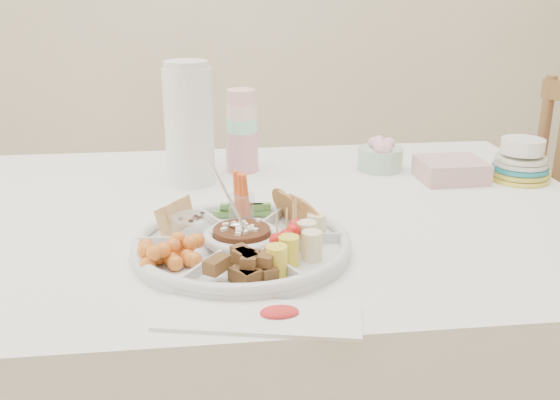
{
  "coord_description": "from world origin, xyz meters",
  "views": [
    {
      "loc": [
        -0.08,
        -1.23,
        1.22
      ],
      "look_at": [
        0.06,
        -0.12,
        0.82
      ],
      "focal_mm": 40.0,
      "sensor_mm": 36.0,
      "label": 1
    }
  ],
  "objects": [
    {
      "name": "dining_table",
      "position": [
        0.0,
        0.0,
        0.38
      ],
      "size": [
        1.52,
        1.02,
        0.76
      ],
      "primitive_type": "cube",
      "color": "white",
      "rests_on": "floor"
    },
    {
      "name": "chair",
      "position": [
        0.8,
        0.22,
        0.48
      ],
      "size": [
        0.52,
        0.52,
        0.96
      ],
      "primitive_type": "cube",
      "rotation": [
        0.0,
        0.0,
        0.36
      ],
      "color": "brown",
      "rests_on": "floor"
    },
    {
      "name": "party_tray",
      "position": [
        -0.02,
        -0.22,
        0.78
      ],
      "size": [
        0.4,
        0.4,
        0.04
      ],
      "primitive_type": "cylinder",
      "rotation": [
        0.0,
        0.0,
        -0.06
      ],
      "color": "white",
      "rests_on": "dining_table"
    },
    {
      "name": "bean_dip",
      "position": [
        -0.02,
        -0.22,
        0.79
      ],
      "size": [
        0.11,
        0.11,
        0.04
      ],
      "primitive_type": "cylinder",
      "rotation": [
        0.0,
        0.0,
        -0.06
      ],
      "color": "#42190E",
      "rests_on": "party_tray"
    },
    {
      "name": "tortillas",
      "position": [
        0.09,
        -0.16,
        0.8
      ],
      "size": [
        0.1,
        0.1,
        0.06
      ],
      "primitive_type": null,
      "rotation": [
        0.0,
        0.0,
        -0.06
      ],
      "color": "olive",
      "rests_on": "party_tray"
    },
    {
      "name": "carrot_cucumber",
      "position": [
        -0.01,
        -0.09,
        0.82
      ],
      "size": [
        0.1,
        0.1,
        0.09
      ],
      "primitive_type": null,
      "rotation": [
        0.0,
        0.0,
        -0.06
      ],
      "color": "#DC5621",
      "rests_on": "party_tray"
    },
    {
      "name": "pita_raisins",
      "position": [
        -0.13,
        -0.14,
        0.8
      ],
      "size": [
        0.11,
        0.11,
        0.06
      ],
      "primitive_type": null,
      "rotation": [
        0.0,
        0.0,
        -0.06
      ],
      "color": "#E8AA6F",
      "rests_on": "party_tray"
    },
    {
      "name": "cherries",
      "position": [
        -0.14,
        -0.27,
        0.79
      ],
      "size": [
        0.12,
        0.12,
        0.05
      ],
      "primitive_type": null,
      "rotation": [
        0.0,
        0.0,
        -0.06
      ],
      "color": "orange",
      "rests_on": "party_tray"
    },
    {
      "name": "granola_chunks",
      "position": [
        -0.03,
        -0.35,
        0.79
      ],
      "size": [
        0.12,
        0.12,
        0.05
      ],
      "primitive_type": null,
      "rotation": [
        0.0,
        0.0,
        -0.06
      ],
      "color": "#412D14",
      "rests_on": "party_tray"
    },
    {
      "name": "banana_tomato",
      "position": [
        0.09,
        -0.29,
        0.82
      ],
      "size": [
        0.12,
        0.12,
        0.09
      ],
      "primitive_type": null,
      "rotation": [
        0.0,
        0.0,
        -0.06
      ],
      "color": "#DDBE71",
      "rests_on": "party_tray"
    },
    {
      "name": "cup_stack",
      "position": [
        0.01,
        0.29,
        0.87
      ],
      "size": [
        0.1,
        0.1,
        0.22
      ],
      "primitive_type": "cylinder",
      "rotation": [
        0.0,
        0.0,
        -0.33
      ],
      "color": "white",
      "rests_on": "dining_table"
    },
    {
      "name": "thermos",
      "position": [
        -0.12,
        0.2,
        0.9
      ],
      "size": [
        0.14,
        0.14,
        0.29
      ],
      "primitive_type": "cylinder",
      "rotation": [
        0.0,
        0.0,
        0.23
      ],
      "color": "white",
      "rests_on": "dining_table"
    },
    {
      "name": "flower_bowl",
      "position": [
        0.36,
        0.25,
        0.8
      ],
      "size": [
        0.12,
        0.12,
        0.09
      ],
      "primitive_type": "cylinder",
      "rotation": [
        0.0,
        0.0,
        0.05
      ],
      "color": "silver",
      "rests_on": "dining_table"
    },
    {
      "name": "napkin_stack",
      "position": [
        0.51,
        0.15,
        0.78
      ],
      "size": [
        0.15,
        0.14,
        0.05
      ],
      "primitive_type": "cube",
      "rotation": [
        0.0,
        0.0,
        0.02
      ],
      "color": "#CC9E9D",
      "rests_on": "dining_table"
    },
    {
      "name": "plate_stack",
      "position": [
        0.67,
        0.13,
        0.8
      ],
      "size": [
        0.17,
        0.17,
        0.09
      ],
      "primitive_type": "cylinder",
      "rotation": [
        0.0,
        0.0,
        0.21
      ],
      "color": "gold",
      "rests_on": "dining_table"
    },
    {
      "name": "placemat",
      "position": [
        -0.01,
        -0.45,
        0.76
      ],
      "size": [
        0.31,
        0.16,
        0.01
      ],
      "primitive_type": "cube",
      "rotation": [
        0.0,
        0.0,
        -0.22
      ],
      "color": "white",
      "rests_on": "dining_table"
    }
  ]
}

